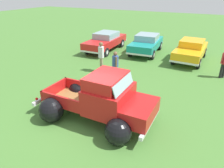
# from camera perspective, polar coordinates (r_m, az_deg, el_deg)

# --- Properties ---
(ground_plane) EXTENTS (80.00, 80.00, 0.00)m
(ground_plane) POSITION_cam_1_polar(r_m,az_deg,el_deg) (8.19, -4.83, -9.09)
(ground_plane) COLOR #477A33
(vintage_pickup_truck) EXTENTS (4.63, 2.80, 1.96)m
(vintage_pickup_truck) POSITION_cam_1_polar(r_m,az_deg,el_deg) (7.62, -2.53, -5.16)
(vintage_pickup_truck) COLOR black
(vintage_pickup_truck) RESTS_ON ground
(show_car_0) EXTENTS (1.95, 4.73, 1.43)m
(show_car_0) POSITION_cam_1_polar(r_m,az_deg,el_deg) (16.74, -1.82, 12.11)
(show_car_0) COLOR black
(show_car_0) RESTS_ON ground
(show_car_1) EXTENTS (2.16, 4.34, 1.43)m
(show_car_1) POSITION_cam_1_polar(r_m,az_deg,el_deg) (16.20, 9.66, 11.31)
(show_car_1) COLOR black
(show_car_1) RESTS_ON ground
(show_car_2) EXTENTS (1.93, 4.31, 1.43)m
(show_car_2) POSITION_cam_1_polar(r_m,az_deg,el_deg) (15.23, 21.32, 9.03)
(show_car_2) COLOR black
(show_car_2) RESTS_ON ground
(spectator_0) EXTENTS (0.48, 0.48, 1.63)m
(spectator_0) POSITION_cam_1_polar(r_m,az_deg,el_deg) (10.91, 0.93, 5.56)
(spectator_0) COLOR navy
(spectator_0) RESTS_ON ground
(spectator_2) EXTENTS (0.48, 0.48, 1.80)m
(spectator_2) POSITION_cam_1_polar(r_m,az_deg,el_deg) (12.14, -3.07, 8.17)
(spectator_2) COLOR gray
(spectator_2) RESTS_ON ground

